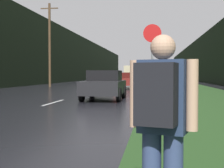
# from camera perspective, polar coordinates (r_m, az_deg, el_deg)

# --- Properties ---
(grass_verge) EXTENTS (6.00, 240.00, 0.02)m
(grass_verge) POSITION_cam_1_polar(r_m,az_deg,el_deg) (39.98, 11.25, -0.02)
(grass_verge) COLOR #26471E
(grass_verge) RESTS_ON ground_plane
(lane_stripe_c) EXTENTS (0.12, 3.00, 0.01)m
(lane_stripe_c) POSITION_cam_1_polar(r_m,az_deg,el_deg) (14.56, -10.59, -3.34)
(lane_stripe_c) COLOR silver
(lane_stripe_c) RESTS_ON ground_plane
(lane_stripe_d) EXTENTS (0.12, 3.00, 0.01)m
(lane_stripe_d) POSITION_cam_1_polar(r_m,az_deg,el_deg) (21.31, -4.69, -1.66)
(lane_stripe_d) COLOR silver
(lane_stripe_d) RESTS_ON ground_plane
(treeline_far_side) EXTENTS (2.00, 140.00, 8.43)m
(treeline_far_side) POSITION_cam_1_polar(r_m,az_deg,el_deg) (52.06, -8.70, 5.06)
(treeline_far_side) COLOR black
(treeline_far_side) RESTS_ON ground_plane
(treeline_near_side) EXTENTS (2.00, 140.00, 7.43)m
(treeline_near_side) POSITION_cam_1_polar(r_m,az_deg,el_deg) (50.66, 17.37, 4.52)
(treeline_near_side) COLOR black
(treeline_near_side) RESTS_ON ground_plane
(utility_pole_far) EXTENTS (1.80, 0.24, 8.43)m
(utility_pole_far) POSITION_cam_1_polar(r_m,az_deg,el_deg) (32.45, -11.34, 7.20)
(utility_pole_far) COLOR #4C3823
(utility_pole_far) RESTS_ON ground_plane
(stop_sign) EXTENTS (0.65, 0.07, 3.10)m
(stop_sign) POSITION_cam_1_polar(r_m,az_deg,el_deg) (11.34, 7.36, 4.64)
(stop_sign) COLOR slate
(stop_sign) RESTS_ON ground_plane
(hitchhiker_with_backpack) EXTENTS (0.55, 0.48, 1.64)m
(hitchhiker_with_backpack) POSITION_cam_1_polar(r_m,az_deg,el_deg) (2.58, 9.01, -6.51)
(hitchhiker_with_backpack) COLOR navy
(hitchhiker_with_backpack) RESTS_ON ground_plane
(car_passing_near) EXTENTS (1.98, 4.04, 1.49)m
(car_passing_near) POSITION_cam_1_polar(r_m,az_deg,el_deg) (15.99, -1.40, -0.16)
(car_passing_near) COLOR black
(car_passing_near) RESTS_ON ground_plane
(car_passing_far) EXTENTS (2.00, 4.48, 1.43)m
(car_passing_far) POSITION_cam_1_polar(r_m,az_deg,el_deg) (28.61, 2.60, 0.70)
(car_passing_far) COLOR maroon
(car_passing_far) RESTS_ON ground_plane
(delivery_truck) EXTENTS (2.63, 7.97, 3.46)m
(delivery_truck) POSITION_cam_1_polar(r_m,az_deg,el_deg) (85.28, 3.22, 2.23)
(delivery_truck) COLOR #6E684F
(delivery_truck) RESTS_ON ground_plane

